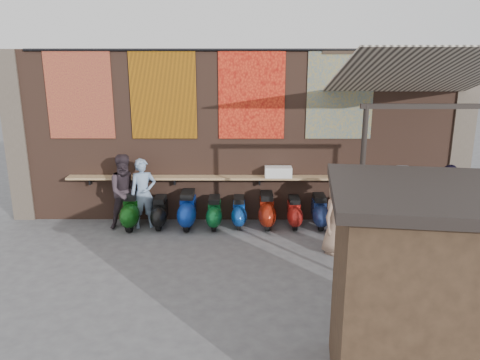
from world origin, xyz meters
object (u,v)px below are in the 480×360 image
at_px(scooter_stool_1, 160,212).
at_px(scooter_stool_0, 132,211).
at_px(scooter_stool_3, 214,213).
at_px(scooter_stool_7, 320,212).
at_px(shelf_box, 278,172).
at_px(scooter_stool_6, 294,213).
at_px(diner_left, 143,194).
at_px(shopper_navy, 448,208).
at_px(scooter_stool_9, 375,213).
at_px(shopper_grey, 399,212).
at_px(scooter_stool_2, 188,210).
at_px(scooter_stool_8, 347,212).
at_px(diner_right, 126,191).
at_px(scooter_stool_4, 239,212).
at_px(scooter_stool_5, 267,211).
at_px(shopper_tan, 337,216).
at_px(market_stall, 439,302).

bearing_deg(scooter_stool_1, scooter_stool_0, -176.28).
bearing_deg(scooter_stool_3, scooter_stool_7, 1.10).
bearing_deg(scooter_stool_1, shelf_box, 6.21).
bearing_deg(shelf_box, scooter_stool_6, -37.11).
relative_size(diner_left, shopper_navy, 0.90).
xyz_separation_m(scooter_stool_6, diner_left, (-3.47, -0.02, 0.46)).
bearing_deg(scooter_stool_9, scooter_stool_6, 179.87).
bearing_deg(shopper_grey, scooter_stool_2, -12.85).
relative_size(shelf_box, scooter_stool_8, 0.84).
bearing_deg(scooter_stool_6, scooter_stool_9, -0.13).
bearing_deg(diner_right, scooter_stool_2, -27.27).
distance_m(scooter_stool_2, diner_left, 1.08).
distance_m(scooter_stool_8, shopper_grey, 1.87).
bearing_deg(scooter_stool_3, scooter_stool_0, -179.63).
relative_size(shelf_box, scooter_stool_4, 0.85).
relative_size(scooter_stool_5, scooter_stool_7, 1.06).
relative_size(shopper_navy, shopper_tan, 1.16).
height_order(scooter_stool_8, shopper_navy, shopper_navy).
distance_m(scooter_stool_3, scooter_stool_9, 3.71).
bearing_deg(scooter_stool_6, scooter_stool_3, -178.47).
bearing_deg(shopper_navy, scooter_stool_2, -20.93).
distance_m(diner_right, market_stall, 7.35).
relative_size(diner_left, market_stall, 0.67).
distance_m(scooter_stool_8, shopper_navy, 2.21).
height_order(scooter_stool_4, shopper_tan, shopper_tan).
distance_m(scooter_stool_2, scooter_stool_4, 1.19).
xyz_separation_m(scooter_stool_1, scooter_stool_7, (3.69, 0.02, 0.02)).
bearing_deg(scooter_stool_4, scooter_stool_0, -177.95).
distance_m(shelf_box, scooter_stool_4, 1.31).
relative_size(scooter_stool_3, scooter_stool_4, 1.03).
bearing_deg(scooter_stool_3, shopper_tan, -29.05).
height_order(shelf_box, shopper_navy, shopper_navy).
height_order(shelf_box, scooter_stool_2, shelf_box).
xyz_separation_m(scooter_stool_1, scooter_stool_3, (1.26, -0.03, 0.00)).
height_order(diner_right, shopper_navy, shopper_navy).
bearing_deg(shelf_box, scooter_stool_7, -16.44).
relative_size(scooter_stool_1, scooter_stool_6, 1.02).
bearing_deg(market_stall, shopper_tan, 102.16).
bearing_deg(shopper_navy, scooter_stool_6, -31.46).
height_order(scooter_stool_3, scooter_stool_8, scooter_stool_3).
xyz_separation_m(scooter_stool_1, shopper_grey, (4.93, -1.64, 0.58)).
relative_size(scooter_stool_3, shopper_tan, 0.48).
height_order(scooter_stool_6, scooter_stool_7, scooter_stool_7).
relative_size(scooter_stool_9, shopper_grey, 0.39).
xyz_separation_m(scooter_stool_1, scooter_stool_4, (1.83, 0.05, -0.01)).
bearing_deg(scooter_stool_1, diner_right, -179.84).
bearing_deg(scooter_stool_8, scooter_stool_6, -179.31).
bearing_deg(shopper_navy, scooter_stool_8, -45.17).
distance_m(scooter_stool_4, diner_left, 2.24).
bearing_deg(scooter_stool_3, shelf_box, 12.49).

